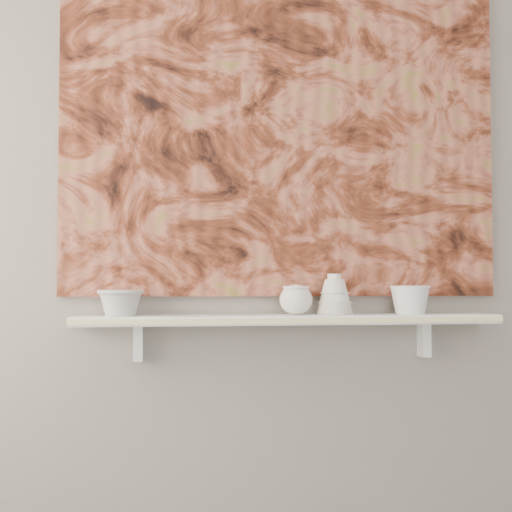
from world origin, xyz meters
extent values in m
plane|color=gray|center=(0.00, 1.60, 1.35)|extent=(3.60, 0.00, 3.60)
cube|color=silver|center=(0.00, 1.51, 0.92)|extent=(1.40, 0.18, 0.03)
cube|color=beige|center=(0.00, 1.41, 0.92)|extent=(1.40, 0.01, 0.02)
cube|color=silver|center=(-0.49, 1.57, 0.84)|extent=(0.03, 0.06, 0.12)
cube|color=silver|center=(0.49, 1.57, 0.84)|extent=(0.03, 0.06, 0.12)
cube|color=maroon|center=(0.00, 1.59, 1.54)|extent=(1.50, 0.02, 1.10)
cube|color=black|center=(0.45, 1.57, 1.23)|extent=(0.09, 0.00, 0.08)
camera|label=1|loc=(-0.45, -0.80, 1.03)|focal=50.00mm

